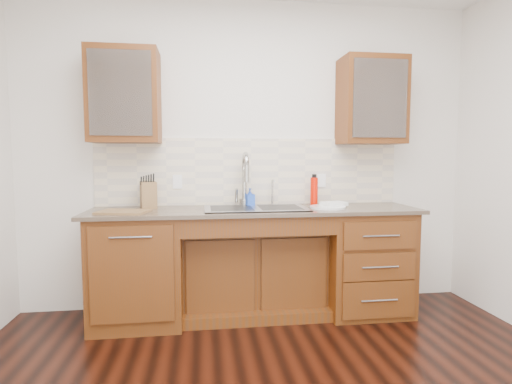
{
  "coord_description": "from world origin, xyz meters",
  "views": [
    {
      "loc": [
        -0.43,
        -1.82,
        1.33
      ],
      "look_at": [
        0.0,
        1.4,
        1.05
      ],
      "focal_mm": 28.0,
      "sensor_mm": 36.0,
      "label": 1
    }
  ],
  "objects": [
    {
      "name": "wall_back",
      "position": [
        0.0,
        1.8,
        1.35
      ],
      "size": [
        4.0,
        0.1,
        2.7
      ],
      "primitive_type": "cube",
      "color": "silver",
      "rests_on": "ground"
    },
    {
      "name": "base_cabinet_left",
      "position": [
        -0.95,
        1.44,
        0.44
      ],
      "size": [
        0.7,
        0.62,
        0.88
      ],
      "primitive_type": "cube",
      "color": "#593014",
      "rests_on": "ground"
    },
    {
      "name": "base_cabinet_center",
      "position": [
        0.0,
        1.53,
        0.35
      ],
      "size": [
        1.2,
        0.44,
        0.7
      ],
      "primitive_type": "cube",
      "color": "#593014",
      "rests_on": "ground"
    },
    {
      "name": "base_cabinet_right",
      "position": [
        0.95,
        1.44,
        0.44
      ],
      "size": [
        0.7,
        0.62,
        0.88
      ],
      "primitive_type": "cube",
      "color": "#593014",
      "rests_on": "ground"
    },
    {
      "name": "countertop",
      "position": [
        0.0,
        1.43,
        0.9
      ],
      "size": [
        2.7,
        0.65,
        0.03
      ],
      "primitive_type": "cube",
      "color": "#84705B",
      "rests_on": "base_cabinet_left"
    },
    {
      "name": "backsplash",
      "position": [
        0.0,
        1.74,
        1.21
      ],
      "size": [
        2.7,
        0.02,
        0.59
      ],
      "primitive_type": "cube",
      "color": "beige",
      "rests_on": "wall_back"
    },
    {
      "name": "sink",
      "position": [
        0.0,
        1.41,
        0.83
      ],
      "size": [
        0.84,
        0.46,
        0.19
      ],
      "primitive_type": "cube",
      "color": "#9E9EA5",
      "rests_on": "countertop"
    },
    {
      "name": "faucet",
      "position": [
        -0.07,
        1.64,
        1.11
      ],
      "size": [
        0.04,
        0.04,
        0.4
      ],
      "primitive_type": "cylinder",
      "color": "#999993",
      "rests_on": "countertop"
    },
    {
      "name": "filter_tap",
      "position": [
        0.18,
        1.65,
        1.03
      ],
      "size": [
        0.02,
        0.02,
        0.24
      ],
      "primitive_type": "cylinder",
      "color": "#999993",
      "rests_on": "countertop"
    },
    {
      "name": "upper_cabinet_left",
      "position": [
        -1.05,
        1.58,
        1.83
      ],
      "size": [
        0.55,
        0.34,
        0.75
      ],
      "primitive_type": "cube",
      "color": "#593014",
      "rests_on": "wall_back"
    },
    {
      "name": "upper_cabinet_right",
      "position": [
        1.05,
        1.58,
        1.83
      ],
      "size": [
        0.55,
        0.34,
        0.75
      ],
      "primitive_type": "cube",
      "color": "#593014",
      "rests_on": "wall_back"
    },
    {
      "name": "outlet_left",
      "position": [
        -0.65,
        1.73,
        1.12
      ],
      "size": [
        0.08,
        0.01,
        0.12
      ],
      "primitive_type": "cube",
      "color": "white",
      "rests_on": "backsplash"
    },
    {
      "name": "outlet_right",
      "position": [
        0.65,
        1.73,
        1.12
      ],
      "size": [
        0.08,
        0.01,
        0.12
      ],
      "primitive_type": "cube",
      "color": "white",
      "rests_on": "backsplash"
    },
    {
      "name": "soap_bottle",
      "position": [
        -0.03,
        1.59,
        0.99
      ],
      "size": [
        0.09,
        0.09,
        0.16
      ],
      "primitive_type": "imported",
      "rotation": [
        0.0,
        0.0,
        0.27
      ],
      "color": "blue",
      "rests_on": "countertop"
    },
    {
      "name": "water_bottle",
      "position": [
        0.54,
        1.59,
        1.03
      ],
      "size": [
        0.09,
        0.09,
        0.25
      ],
      "primitive_type": "cylinder",
      "rotation": [
        0.0,
        0.0,
        0.39
      ],
      "color": "red",
      "rests_on": "countertop"
    },
    {
      "name": "plate",
      "position": [
        0.6,
        1.38,
        0.92
      ],
      "size": [
        0.3,
        0.3,
        0.02
      ],
      "primitive_type": "cylinder",
      "rotation": [
        0.0,
        0.0,
        0.02
      ],
      "color": "silver",
      "rests_on": "countertop"
    },
    {
      "name": "dish_towel",
      "position": [
        0.67,
        1.42,
        0.94
      ],
      "size": [
        0.23,
        0.19,
        0.03
      ],
      "primitive_type": "cube",
      "rotation": [
        0.0,
        0.0,
        0.31
      ],
      "color": "#EDF3CB",
      "rests_on": "plate"
    },
    {
      "name": "knife_block",
      "position": [
        -0.88,
        1.59,
        1.02
      ],
      "size": [
        0.16,
        0.22,
        0.22
      ],
      "primitive_type": "cube",
      "rotation": [
        0.0,
        0.0,
        0.23
      ],
      "color": "#A86F51",
      "rests_on": "countertop"
    },
    {
      "name": "cutting_board",
      "position": [
        -1.03,
        1.31,
        0.92
      ],
      "size": [
        0.42,
        0.34,
        0.02
      ],
      "primitive_type": "cube",
      "rotation": [
        0.0,
        0.0,
        -0.25
      ],
      "color": "olive",
      "rests_on": "countertop"
    },
    {
      "name": "cup_left_a",
      "position": [
        -1.12,
        1.58,
        1.78
      ],
      "size": [
        0.16,
        0.16,
        0.1
      ],
      "primitive_type": "imported",
      "rotation": [
        0.0,
        0.0,
        -0.22
      ],
      "color": "silver",
      "rests_on": "upper_cabinet_left"
    },
    {
      "name": "cup_left_b",
      "position": [
        -0.9,
        1.58,
        1.77
      ],
      "size": [
        0.13,
        0.13,
        0.09
      ],
      "primitive_type": "imported",
      "rotation": [
        0.0,
        0.0,
        0.37
      ],
      "color": "white",
      "rests_on": "upper_cabinet_left"
    },
    {
      "name": "cup_right_a",
      "position": [
        0.95,
        1.58,
        1.78
      ],
      "size": [
        0.17,
        0.17,
        0.1
      ],
      "primitive_type": "imported",
      "rotation": [
        0.0,
        0.0,
        0.41
      ],
      "color": "white",
      "rests_on": "upper_cabinet_right"
    },
    {
      "name": "cup_right_b",
      "position": [
        1.14,
        1.58,
        1.77
      ],
      "size": [
        0.14,
        0.14,
        0.1
      ],
      "primitive_type": "imported",
      "rotation": [
        0.0,
        0.0,
        0.42
      ],
      "color": "silver",
      "rests_on": "upper_cabinet_right"
    }
  ]
}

